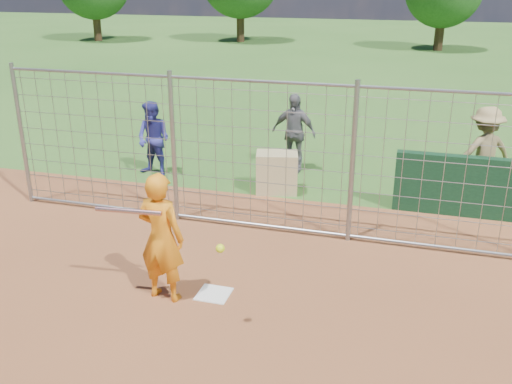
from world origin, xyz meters
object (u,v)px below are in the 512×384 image
(bystander_a, at_px, (154,139))
(equipment_bin, at_px, (277,173))
(bystander_c, at_px, (484,153))
(batter, at_px, (161,238))
(bystander_b, at_px, (294,133))

(bystander_a, distance_m, equipment_bin, 2.79)
(bystander_a, height_order, bystander_c, bystander_c)
(batter, bearing_deg, bystander_b, -88.81)
(bystander_c, distance_m, equipment_bin, 3.95)
(bystander_a, bearing_deg, batter, -52.13)
(bystander_b, xyz_separation_m, bystander_c, (3.81, -0.51, 0.03))
(bystander_a, bearing_deg, bystander_b, 33.14)
(batter, bearing_deg, bystander_a, -57.10)
(bystander_c, bearing_deg, bystander_a, -20.01)
(bystander_b, distance_m, equipment_bin, 1.47)
(batter, xyz_separation_m, bystander_b, (0.46, 5.64, -0.03))
(batter, bearing_deg, equipment_bin, -90.22)
(batter, distance_m, bystander_a, 5.06)
(batter, distance_m, equipment_bin, 4.30)
(batter, height_order, bystander_a, batter)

